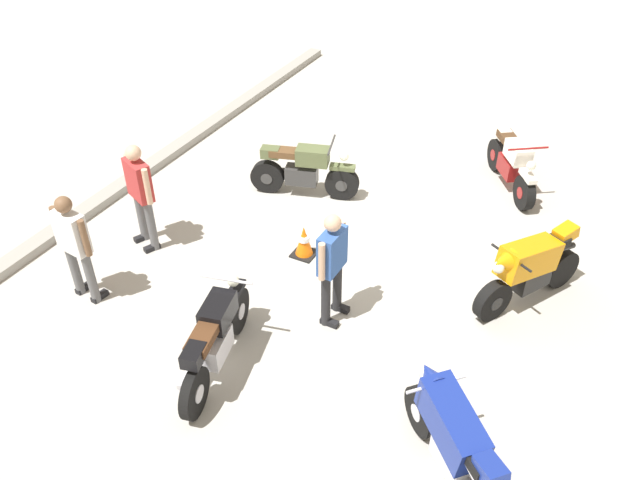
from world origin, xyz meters
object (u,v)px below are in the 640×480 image
(person_in_red_shirt, at_px, (140,189))
(person_in_blue_shirt, at_px, (332,261))
(motorcycle_olive_vintage, at_px, (304,171))
(motorcycle_orange_sportbike, at_px, (530,268))
(motorcycle_blue_sportbike, at_px, (454,442))
(motorcycle_cream_vintage, at_px, (512,163))
(motorcycle_black_cruiser, at_px, (215,338))
(traffic_cone, at_px, (304,241))
(person_in_white_shirt, at_px, (74,242))

(person_in_red_shirt, height_order, person_in_blue_shirt, person_in_red_shirt)
(motorcycle_olive_vintage, relative_size, motorcycle_orange_sportbike, 1.07)
(motorcycle_blue_sportbike, relative_size, person_in_red_shirt, 0.87)
(motorcycle_cream_vintage, xyz_separation_m, person_in_red_shirt, (-4.37, 4.71, 0.54))
(motorcycle_olive_vintage, xyz_separation_m, motorcycle_black_cruiser, (-4.14, -0.99, 0.03))
(traffic_cone, bearing_deg, motorcycle_orange_sportbike, -81.34)
(motorcycle_black_cruiser, bearing_deg, person_in_red_shirt, 42.63)
(motorcycle_orange_sportbike, distance_m, motorcycle_black_cruiser, 4.43)
(person_in_white_shirt, relative_size, traffic_cone, 3.23)
(person_in_blue_shirt, bearing_deg, motorcycle_olive_vintage, 126.78)
(motorcycle_black_cruiser, relative_size, traffic_cone, 3.89)
(person_in_white_shirt, height_order, traffic_cone, person_in_white_shirt)
(motorcycle_olive_vintage, height_order, motorcycle_cream_vintage, same)
(person_in_white_shirt, xyz_separation_m, person_in_red_shirt, (1.43, 0.04, 0.04))
(motorcycle_orange_sportbike, distance_m, person_in_blue_shirt, 2.82)
(motorcycle_olive_vintage, distance_m, traffic_cone, 1.79)
(motorcycle_cream_vintage, bearing_deg, person_in_red_shirt, -81.67)
(motorcycle_black_cruiser, relative_size, person_in_white_shirt, 1.20)
(person_in_white_shirt, height_order, person_in_red_shirt, person_in_red_shirt)
(motorcycle_olive_vintage, xyz_separation_m, motorcycle_orange_sportbike, (-1.05, -4.16, 0.11))
(motorcycle_orange_sportbike, relative_size, person_in_red_shirt, 1.01)
(motorcycle_orange_sportbike, distance_m, person_in_red_shirt, 5.85)
(motorcycle_orange_sportbike, relative_size, motorcycle_cream_vintage, 1.05)
(motorcycle_orange_sportbike, xyz_separation_m, person_in_red_shirt, (-1.38, 5.67, 0.43))
(traffic_cone, bearing_deg, motorcycle_blue_sportbike, -130.20)
(motorcycle_blue_sportbike, height_order, person_in_white_shirt, person_in_white_shirt)
(motorcycle_orange_sportbike, height_order, motorcycle_blue_sportbike, same)
(person_in_red_shirt, bearing_deg, motorcycle_orange_sportbike, 127.28)
(motorcycle_blue_sportbike, xyz_separation_m, traffic_cone, (2.75, 3.25, -0.33))
(motorcycle_cream_vintage, relative_size, motorcycle_black_cruiser, 0.82)
(motorcycle_cream_vintage, distance_m, motorcycle_blue_sportbike, 6.30)
(motorcycle_blue_sportbike, relative_size, traffic_cone, 2.92)
(motorcycle_orange_sportbike, relative_size, traffic_cone, 3.37)
(motorcycle_orange_sportbike, bearing_deg, motorcycle_olive_vintage, -74.26)
(motorcycle_olive_vintage, xyz_separation_m, person_in_blue_shirt, (-2.62, -1.85, 0.49))
(motorcycle_black_cruiser, xyz_separation_m, traffic_cone, (2.58, 0.15, -0.26))
(person_in_blue_shirt, bearing_deg, person_in_red_shirt, 178.41)
(person_in_blue_shirt, bearing_deg, traffic_cone, 135.04)
(motorcycle_blue_sportbike, bearing_deg, motorcycle_olive_vintage, -2.95)
(motorcycle_olive_vintage, distance_m, motorcycle_blue_sportbike, 5.94)
(motorcycle_black_cruiser, xyz_separation_m, person_in_blue_shirt, (1.52, -0.86, 0.46))
(person_in_blue_shirt, height_order, traffic_cone, person_in_blue_shirt)
(person_in_red_shirt, xyz_separation_m, person_in_blue_shirt, (-0.19, -3.36, -0.05))
(motorcycle_olive_vintage, height_order, motorcycle_black_cruiser, motorcycle_black_cruiser)
(traffic_cone, bearing_deg, person_in_white_shirt, 134.90)
(person_in_red_shirt, height_order, traffic_cone, person_in_red_shirt)
(motorcycle_olive_vintage, height_order, motorcycle_blue_sportbike, motorcycle_blue_sportbike)
(person_in_blue_shirt, bearing_deg, person_in_white_shirt, -157.89)
(person_in_white_shirt, bearing_deg, person_in_red_shirt, 7.91)
(motorcycle_cream_vintage, xyz_separation_m, person_in_blue_shirt, (-4.56, 1.35, 0.49))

